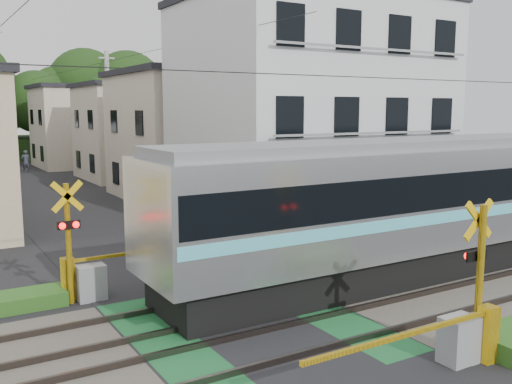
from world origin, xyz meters
TOP-DOWN VIEW (x-y plane):
  - ground at (0.00, 0.00)m, footprint 120.00×120.00m
  - track_bed at (0.00, 0.00)m, footprint 120.00×120.00m
  - crossing_signal_near at (2.59, -3.65)m, footprint 4.74×0.65m
  - crossing_signal_far at (-2.59, 3.65)m, footprint 4.74×0.65m
  - apartment_block at (8.50, 9.49)m, footprint 10.20×8.36m
  - houses_row at (0.25, 25.92)m, footprint 22.07×31.35m
  - catenary at (6.00, 0.03)m, footprint 60.00×5.04m
  - utility_poles at (-1.05, 23.01)m, footprint 7.90×42.00m
  - pedestrian at (1.10, 35.27)m, footprint 0.65×0.46m
  - weed_patches at (1.76, -0.09)m, footprint 10.25×8.80m

SIDE VIEW (x-z plane):
  - ground at x=0.00m, z-range 0.00..0.00m
  - track_bed at x=0.00m, z-range -0.03..0.11m
  - weed_patches at x=1.76m, z-range -0.02..0.38m
  - crossing_signal_near at x=2.59m, z-range -0.83..2.25m
  - crossing_signal_far at x=-2.59m, z-range -0.83..2.25m
  - pedestrian at x=1.10m, z-range 0.00..1.69m
  - houses_row at x=0.25m, z-range -0.16..6.64m
  - catenary at x=6.00m, z-range 0.20..7.20m
  - utility_poles at x=-1.05m, z-range 0.08..8.08m
  - apartment_block at x=8.50m, z-range 0.01..9.31m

